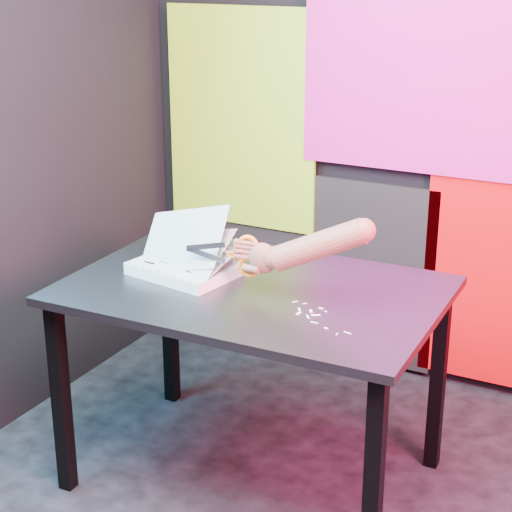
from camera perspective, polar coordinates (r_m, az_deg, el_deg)
The scene contains 7 objects.
room at distance 2.17m, azimuth 4.90°, elevation 6.94°, with size 3.01×3.01×2.71m.
backdrop at distance 3.60m, azimuth 14.81°, elevation 5.08°, with size 2.88×0.05×2.08m.
work_table at distance 2.94m, azimuth -0.16°, elevation -3.58°, with size 1.28×0.87×0.75m.
printout_stack at distance 3.01m, azimuth -4.79°, elevation -0.74°, with size 0.39×0.31×0.27m.
scissors at distance 2.83m, azimuth -0.87°, elevation 0.03°, with size 0.26×0.04×0.15m.
hand_forearm at distance 2.74m, azimuth 3.58°, elevation 0.61°, with size 0.46×0.12×0.23m.
paper_clippings at distance 2.69m, azimuth 3.81°, elevation -3.94°, with size 0.26×0.18×0.00m.
Camera 1 is at (0.82, -1.95, 1.83)m, focal length 60.00 mm.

